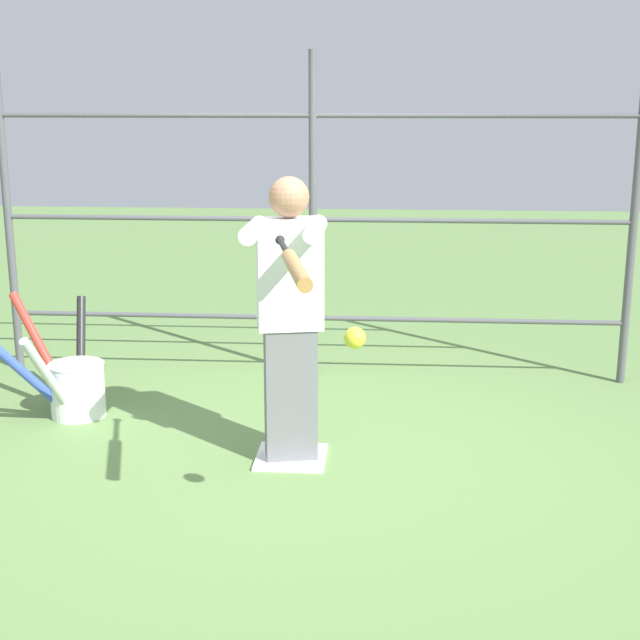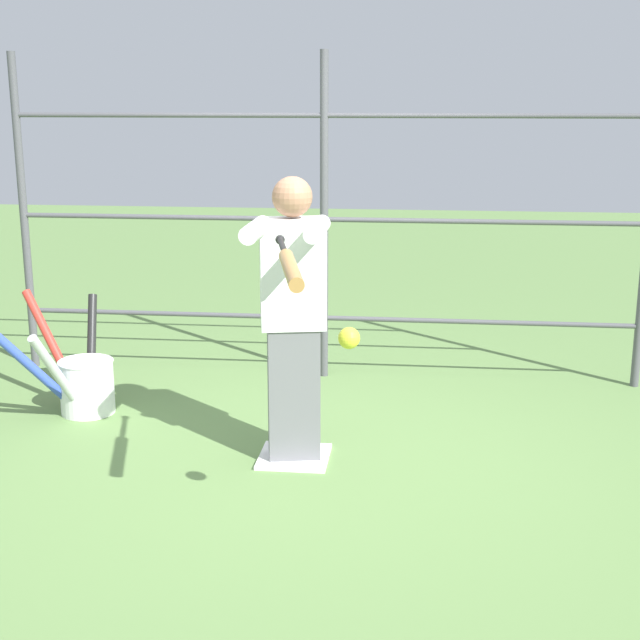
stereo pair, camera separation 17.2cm
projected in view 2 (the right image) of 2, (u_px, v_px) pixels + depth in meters
ground_plane at (294, 458)px, 5.15m from camera, size 24.00×24.00×0.00m
home_plate at (294, 457)px, 5.15m from camera, size 0.40×0.40×0.02m
fence_backstop at (324, 219)px, 6.41m from camera, size 4.58×0.06×2.35m
batter at (293, 312)px, 4.92m from camera, size 0.41×0.60×1.62m
baseball_bat_swinging at (289, 265)px, 3.89m from camera, size 0.26×0.90×0.10m
softball_in_flight at (349, 338)px, 3.85m from camera, size 0.10×0.10×0.10m
bat_bucket at (82, 381)px, 5.85m from camera, size 0.74×0.95×0.75m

